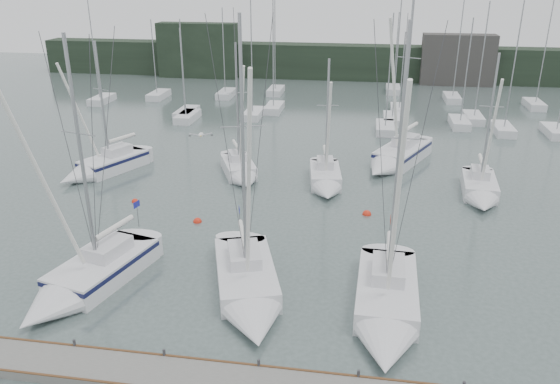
{
  "coord_description": "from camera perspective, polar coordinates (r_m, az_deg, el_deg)",
  "views": [
    {
      "loc": [
        5.68,
        -21.47,
        15.24
      ],
      "look_at": [
        1.41,
        5.0,
        4.32
      ],
      "focal_mm": 35.0,
      "sensor_mm": 36.0,
      "label": 1
    }
  ],
  "objects": [
    {
      "name": "sailboat_near_left",
      "position": [
        29.67,
        -20.04,
        -8.92
      ],
      "size": [
        4.96,
        9.14,
        13.7
      ],
      "rotation": [
        0.0,
        0.0,
        -0.25
      ],
      "color": "silver",
      "rests_on": "ground"
    },
    {
      "name": "far_treeline",
      "position": [
        84.63,
        5.34,
        13.41
      ],
      "size": [
        90.0,
        4.0,
        5.0
      ],
      "primitive_type": "cube",
      "color": "black",
      "rests_on": "ground"
    },
    {
      "name": "mast_forest",
      "position": [
        64.07,
        6.23,
        8.71
      ],
      "size": [
        54.01,
        24.34,
        14.56
      ],
      "color": "silver",
      "rests_on": "ground"
    },
    {
      "name": "far_building_left",
      "position": [
        86.15,
        -8.55,
        14.43
      ],
      "size": [
        12.0,
        3.0,
        8.0
      ],
      "primitive_type": "cube",
      "color": "black",
      "rests_on": "ground"
    },
    {
      "name": "buoy_a",
      "position": [
        36.07,
        -8.62,
        -3.1
      ],
      "size": [
        0.56,
        0.56,
        0.56
      ],
      "primitive_type": "sphere",
      "color": "red",
      "rests_on": "ground"
    },
    {
      "name": "sailboat_mid_e",
      "position": [
        41.51,
        20.22,
        -0.02
      ],
      "size": [
        2.88,
        6.9,
        10.9
      ],
      "rotation": [
        0.0,
        0.0,
        -0.09
      ],
      "color": "silver",
      "rests_on": "ground"
    },
    {
      "name": "sailboat_mid_c",
      "position": [
        41.06,
        4.81,
        1.09
      ],
      "size": [
        3.08,
        6.8,
        10.18
      ],
      "rotation": [
        0.0,
        0.0,
        0.13
      ],
      "color": "silver",
      "rests_on": "ground"
    },
    {
      "name": "ground",
      "position": [
        26.93,
        -4.78,
        -12.39
      ],
      "size": [
        160.0,
        160.0,
        0.0
      ],
      "primitive_type": "plane",
      "color": "#495955",
      "rests_on": "ground"
    },
    {
      "name": "sailboat_mid_b",
      "position": [
        42.99,
        -4.07,
        2.07
      ],
      "size": [
        4.6,
        6.75,
        11.04
      ],
      "rotation": [
        0.0,
        0.0,
        0.41
      ],
      "color": "silver",
      "rests_on": "ground"
    },
    {
      "name": "sailboat_mid_d",
      "position": [
        46.64,
        11.89,
        3.46
      ],
      "size": [
        6.45,
        9.5,
        14.71
      ],
      "rotation": [
        0.0,
        0.0,
        -0.43
      ],
      "color": "silver",
      "rests_on": "ground"
    },
    {
      "name": "sailboat_near_center",
      "position": [
        27.2,
        -3.21,
        -10.66
      ],
      "size": [
        5.53,
        9.49,
        14.62
      ],
      "rotation": [
        0.0,
        0.0,
        0.31
      ],
      "color": "silver",
      "rests_on": "ground"
    },
    {
      "name": "dock",
      "position": [
        23.01,
        -7.88,
        -18.9
      ],
      "size": [
        24.0,
        2.0,
        0.4
      ],
      "primitive_type": "cube",
      "color": "#63635E",
      "rests_on": "ground"
    },
    {
      "name": "far_building_right",
      "position": [
        83.23,
        18.04,
        13.0
      ],
      "size": [
        10.0,
        3.0,
        7.0
      ],
      "primitive_type": "cube",
      "color": "#3B3936",
      "rests_on": "ground"
    },
    {
      "name": "sailboat_near_right",
      "position": [
        26.25,
        11.05,
        -12.35
      ],
      "size": [
        3.14,
        9.61,
        14.44
      ],
      "rotation": [
        0.0,
        0.0,
        -0.03
      ],
      "color": "silver",
      "rests_on": "ground"
    },
    {
      "name": "seagull",
      "position": [
        23.24,
        -8.27,
        5.94
      ],
      "size": [
        0.93,
        0.45,
        0.19
      ],
      "rotation": [
        0.0,
        0.0,
        0.27
      ],
      "color": "silver",
      "rests_on": "ground"
    },
    {
      "name": "buoy_c",
      "position": [
        40.04,
        -14.91,
        -1.0
      ],
      "size": [
        0.47,
        0.47,
        0.47
      ],
      "primitive_type": "sphere",
      "color": "red",
      "rests_on": "ground"
    },
    {
      "name": "sailboat_mid_a",
      "position": [
        46.04,
        -18.28,
        2.46
      ],
      "size": [
        5.59,
        8.19,
        11.16
      ],
      "rotation": [
        0.0,
        0.0,
        -0.44
      ],
      "color": "silver",
      "rests_on": "ground"
    },
    {
      "name": "buoy_b",
      "position": [
        37.17,
        9.05,
        -2.34
      ],
      "size": [
        0.6,
        0.6,
        0.6
      ],
      "primitive_type": "sphere",
      "color": "red",
      "rests_on": "ground"
    }
  ]
}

